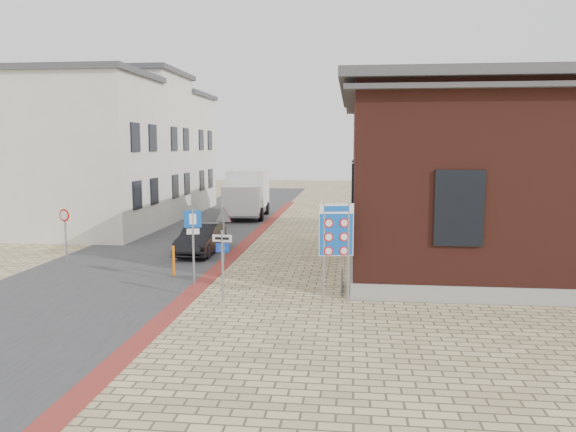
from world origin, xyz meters
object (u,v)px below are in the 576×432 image
at_px(sedan, 201,239).
at_px(border_sign, 336,232).
at_px(box_truck, 247,193).
at_px(bollard, 173,261).
at_px(essen_sign, 222,256).
at_px(parking_sign, 193,233).

xyz_separation_m(sedan, border_sign, (5.93, -7.06, 1.49)).
bearing_deg(sedan, border_sign, -49.27).
height_order(sedan, box_truck, box_truck).
bearing_deg(box_truck, sedan, -91.08).
height_order(box_truck, bollard, box_truck).
bearing_deg(border_sign, essen_sign, 172.20).
bearing_deg(parking_sign, bollard, 117.47).
bearing_deg(border_sign, parking_sign, 148.96).
distance_m(sedan, box_truck, 12.40).
relative_size(sedan, border_sign, 1.31).
distance_m(sedan, essen_sign, 7.76).
height_order(sedan, bollard, sedan).
height_order(border_sign, bollard, border_sign).
distance_m(parking_sign, bollard, 1.98).
distance_m(essen_sign, parking_sign, 2.39).
bearing_deg(bollard, parking_sign, -47.27).
distance_m(box_truck, essen_sign, 19.84).
relative_size(essen_sign, bollard, 1.96).
height_order(box_truck, essen_sign, box_truck).
bearing_deg(border_sign, bollard, 142.51).
height_order(box_truck, border_sign, box_truck).
bearing_deg(essen_sign, parking_sign, 131.21).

